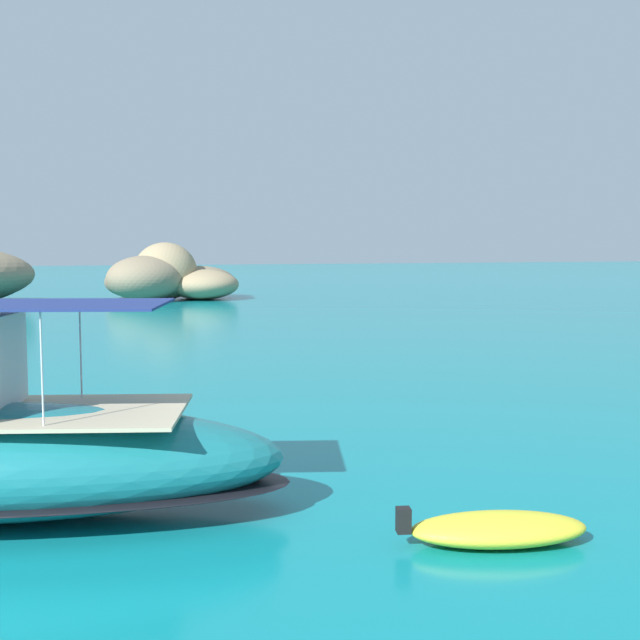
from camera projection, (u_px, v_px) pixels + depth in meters
The scene contains 2 objects.
islet_small at pixel (169, 279), 66.75m from camera, with size 13.96×12.54×4.72m.
dinghy_tender at pixel (498, 529), 11.63m from camera, with size 2.87×1.75×0.58m.
Camera 1 is at (-12.10, -1.50, 4.28)m, focal length 45.18 mm.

